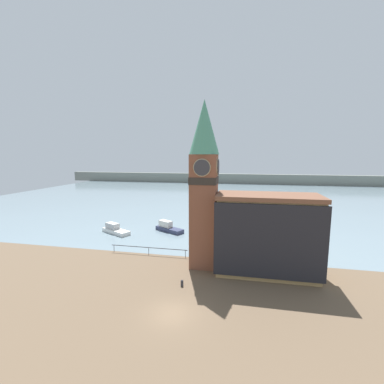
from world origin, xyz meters
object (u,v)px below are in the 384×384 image
at_px(pier_building, 267,234).
at_px(boat_near, 168,228).
at_px(boat_far, 115,230).
at_px(mooring_bollard_near, 182,283).
at_px(clock_tower, 204,181).

bearing_deg(pier_building, boat_near, 138.95).
height_order(boat_near, boat_far, boat_near).
xyz_separation_m(pier_building, boat_near, (-16.87, 14.68, -4.24)).
height_order(pier_building, mooring_bollard_near, pier_building).
relative_size(pier_building, boat_far, 1.93).
relative_size(clock_tower, pier_building, 1.72).
height_order(clock_tower, boat_far, clock_tower).
height_order(clock_tower, pier_building, clock_tower).
xyz_separation_m(clock_tower, boat_far, (-18.50, 11.01, -10.65)).
relative_size(boat_far, mooring_bollard_near, 8.93).
xyz_separation_m(pier_building, mooring_bollard_near, (-9.38, -5.22, -4.54)).
bearing_deg(pier_building, mooring_bollard_near, -150.94).
bearing_deg(boat_near, boat_far, -133.29).
bearing_deg(mooring_bollard_near, pier_building, 29.06).
bearing_deg(boat_near, mooring_bollard_near, -40.37).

